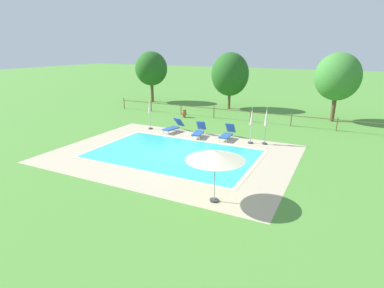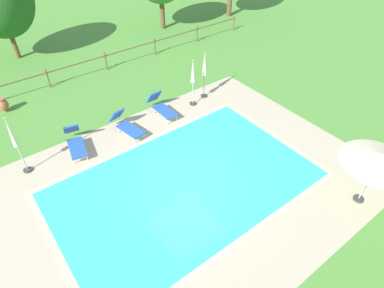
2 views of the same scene
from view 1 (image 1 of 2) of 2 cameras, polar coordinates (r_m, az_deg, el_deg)
ground_plane at (r=18.09m, az=-3.53°, el=-1.82°), size 160.00×160.00×0.00m
pool_deck_paving at (r=18.09m, az=-3.53°, el=-1.80°), size 13.65×10.11×0.01m
swimming_pool_water at (r=18.09m, az=-3.53°, el=-1.80°), size 9.35×5.80×0.01m
pool_coping_rim at (r=18.09m, az=-3.53°, el=-1.79°), size 9.83×6.28×0.01m
sun_lounger_north_near_steps at (r=22.66m, az=-3.49°, el=3.20°), size 0.97×1.95×0.98m
sun_lounger_north_mid at (r=21.44m, az=1.29°, el=2.41°), size 0.92×1.91×1.00m
sun_lounger_north_far at (r=20.95m, az=6.55°, el=1.94°), size 0.62×1.83×1.02m
patio_umbrella_open_foreground at (r=11.95m, az=4.32°, el=-2.16°), size 2.35×2.35×2.19m
patio_umbrella_closed_row_west at (r=23.43m, az=-7.85°, el=6.54°), size 0.32×0.32×2.53m
patio_umbrella_closed_row_mid_west at (r=19.99m, az=10.98°, el=4.37°), size 0.32×0.32×2.37m
patio_umbrella_closed_row_centre at (r=19.98m, az=13.58°, el=4.35°), size 0.32×0.32×2.43m
terracotta_urn_near_fence at (r=27.48m, az=-1.48°, el=5.74°), size 0.45×0.45×0.71m
perimeter_fence at (r=26.64m, az=7.37°, el=5.91°), size 23.13×0.08×1.05m
tree_far_west at (r=31.33m, az=7.06°, el=12.68°), size 3.68×3.68×5.54m
tree_west_mid at (r=35.55m, az=-7.55°, el=13.66°), size 3.56×3.56×5.58m
tree_centre at (r=28.16m, az=25.37°, el=11.17°), size 3.60×3.60×5.61m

